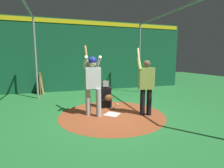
% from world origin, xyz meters
% --- Properties ---
extents(ground_plane, '(27.19, 27.19, 0.00)m').
position_xyz_m(ground_plane, '(0.00, 0.00, 0.00)').
color(ground_plane, '#287A38').
extents(dirt_circle, '(3.20, 3.20, 0.01)m').
position_xyz_m(dirt_circle, '(0.00, 0.00, 0.00)').
color(dirt_circle, '#9E4C28').
rests_on(dirt_circle, ground).
extents(home_plate, '(0.59, 0.59, 0.01)m').
position_xyz_m(home_plate, '(0.00, 0.00, 0.01)').
color(home_plate, white).
rests_on(home_plate, dirt_circle).
extents(batter, '(0.68, 0.49, 2.10)m').
position_xyz_m(batter, '(-0.09, -0.56, 1.07)').
color(batter, '#B3B3B7').
rests_on(batter, ground).
extents(catcher, '(0.58, 0.40, 0.96)m').
position_xyz_m(catcher, '(-0.87, 0.02, 0.38)').
color(catcher, black).
rests_on(catcher, ground).
extents(visitor, '(0.62, 0.51, 2.03)m').
position_xyz_m(visitor, '(0.32, 0.96, 0.96)').
color(visitor, black).
rests_on(visitor, ground).
extents(back_wall, '(0.22, 11.19, 3.68)m').
position_xyz_m(back_wall, '(-4.47, 0.00, 1.85)').
color(back_wall, '#145133').
rests_on(back_wall, ground).
extents(cage_frame, '(6.11, 4.83, 3.36)m').
position_xyz_m(cage_frame, '(0.00, 0.00, 2.35)').
color(cage_frame, gray).
rests_on(cage_frame, ground).
extents(bat_rack, '(0.94, 0.19, 1.05)m').
position_xyz_m(bat_rack, '(-4.22, -2.32, 0.49)').
color(bat_rack, olive).
rests_on(bat_rack, ground).
extents(baseball_0, '(0.07, 0.07, 0.07)m').
position_xyz_m(baseball_0, '(-0.56, 0.22, 0.04)').
color(baseball_0, white).
rests_on(baseball_0, dirt_circle).
extents(baseball_1, '(0.07, 0.07, 0.07)m').
position_xyz_m(baseball_1, '(-0.94, 0.50, 0.04)').
color(baseball_1, white).
rests_on(baseball_1, dirt_circle).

